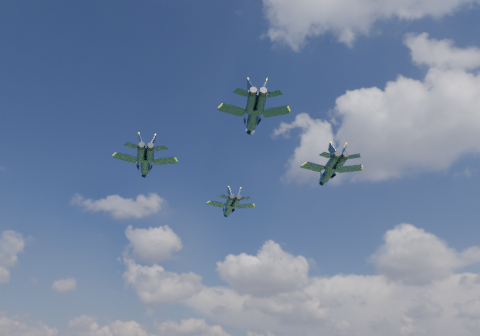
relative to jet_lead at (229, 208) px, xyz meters
name	(u,v)px	position (x,y,z in m)	size (l,w,h in m)	color
jet_lead	(229,208)	(0.00, 0.00, 0.00)	(13.06, 13.17, 3.57)	black
jet_left	(145,165)	(-3.29, -25.59, 2.26)	(14.51, 14.57, 3.96)	black
jet_right	(328,173)	(26.44, -1.30, 2.17)	(14.04, 15.59, 4.05)	black
jet_slot	(253,118)	(25.10, -29.48, 1.89)	(12.38, 14.30, 3.66)	black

